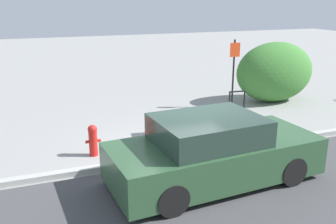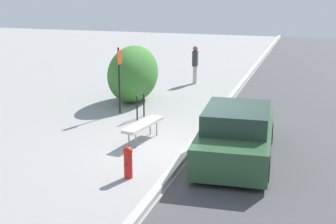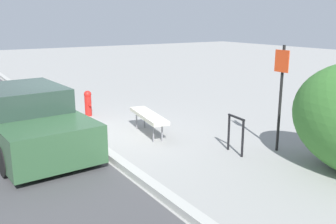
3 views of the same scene
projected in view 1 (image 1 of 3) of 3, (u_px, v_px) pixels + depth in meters
ground_plane at (188, 157)px, 8.81m from camera, size 60.00×60.00×0.00m
curb at (188, 155)px, 8.80m from camera, size 60.00×0.20×0.13m
bench at (185, 117)px, 10.20m from camera, size 1.79×0.67×0.54m
bike_rack at (237, 101)px, 11.74m from camera, size 0.55×0.11×0.83m
sign_post at (234, 67)px, 12.41m from camera, size 0.36×0.08×2.30m
fire_hydrant at (93, 139)px, 8.80m from camera, size 0.36×0.22×0.77m
shrub_hedge at (275, 72)px, 13.29m from camera, size 2.97×1.72×2.13m
parked_car_near at (213, 152)px, 7.48m from camera, size 4.37×2.03×1.39m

